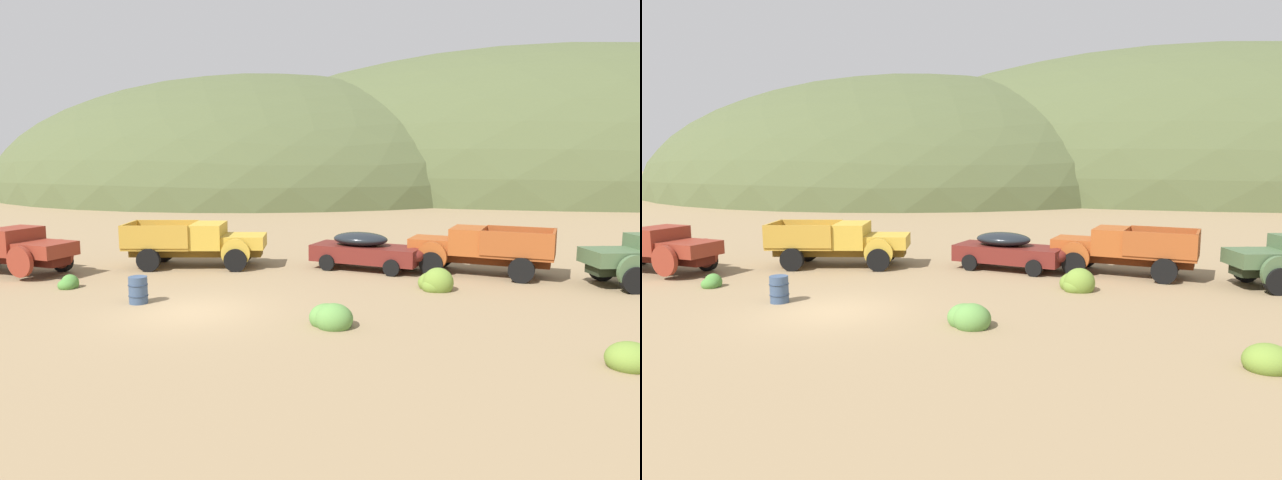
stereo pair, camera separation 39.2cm
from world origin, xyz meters
The scene contains 12 objects.
ground_plane centered at (0.00, 0.00, 0.00)m, with size 300.00×300.00×0.00m, color #937A56.
hill_far_left centered at (-10.41, 67.28, 0.00)m, with size 72.58×74.10×31.32m, color #4C5633.
hill_center centered at (29.19, 69.21, 0.00)m, with size 106.43×69.12×38.57m, color #4C5633.
truck_rust_red centered at (-9.09, 4.95, 1.02)m, with size 6.61×3.58×2.16m.
truck_faded_yellow centered at (-1.76, 7.29, 1.02)m, with size 6.10×3.03×1.91m.
car_oxblood centered at (5.30, 7.34, 0.82)m, with size 5.08×3.19×1.57m.
truck_oxide_orange centered at (9.43, 6.95, 1.01)m, with size 5.91×3.61×1.91m.
oil_drum_spare centered at (-2.03, 0.86, 0.44)m, with size 0.64×0.64×0.89m.
bush_front_right centered at (11.54, -3.50, 0.20)m, with size 1.25×0.98×0.78m.
bush_lone_scrub centered at (7.75, 3.83, 0.25)m, with size 1.24×1.25×1.06m.
bush_back_edge centered at (-5.46, 2.69, 0.15)m, with size 0.67×0.75×0.63m.
bush_near_barrel centered at (4.48, -1.03, 0.23)m, with size 1.26×1.18×0.89m.
Camera 2 is at (6.23, -16.75, 4.76)m, focal length 32.59 mm.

